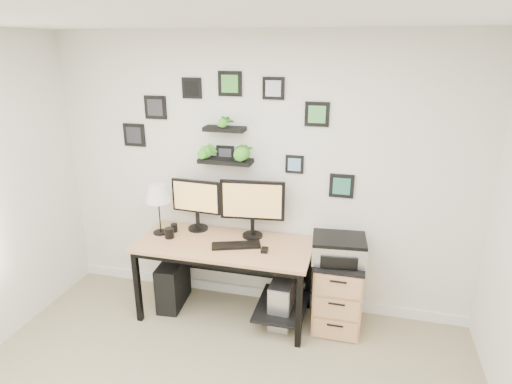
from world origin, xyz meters
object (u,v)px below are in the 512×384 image
(monitor_right, at_px, (252,204))
(pc_tower_black, at_px, (173,283))
(printer, at_px, (339,249))
(table_lamp, at_px, (158,195))
(mug, at_px, (169,233))
(monitor_left, at_px, (196,201))
(pc_tower_grey, at_px, (283,300))
(file_cabinet, at_px, (338,293))
(desk, at_px, (229,254))

(monitor_right, xyz_separation_m, pc_tower_black, (-0.77, -0.17, -0.85))
(pc_tower_black, height_order, printer, printer)
(table_lamp, bearing_deg, mug, -31.79)
(monitor_left, distance_m, monitor_right, 0.56)
(monitor_left, distance_m, table_lamp, 0.37)
(pc_tower_black, xyz_separation_m, pc_tower_grey, (1.11, -0.00, -0.01))
(monitor_left, relative_size, pc_tower_black, 1.09)
(file_cabinet, relative_size, printer, 1.37)
(monitor_left, distance_m, file_cabinet, 1.57)
(table_lamp, relative_size, pc_tower_black, 1.05)
(monitor_right, distance_m, mug, 0.83)
(monitor_left, height_order, table_lamp, monitor_left)
(desk, height_order, monitor_left, monitor_left)
(table_lamp, xyz_separation_m, mug, (0.13, -0.08, -0.34))
(monitor_right, bearing_deg, mug, -164.01)
(desk, distance_m, monitor_left, 0.60)
(pc_tower_black, relative_size, file_cabinet, 0.69)
(file_cabinet, bearing_deg, monitor_left, 174.59)
(mug, bearing_deg, table_lamp, 148.21)
(mug, bearing_deg, file_cabinet, 4.01)
(desk, xyz_separation_m, monitor_right, (0.18, 0.16, 0.45))
(desk, height_order, mug, mug)
(monitor_left, relative_size, monitor_right, 0.85)
(file_cabinet, bearing_deg, pc_tower_black, -177.79)
(pc_tower_grey, bearing_deg, monitor_right, 153.59)
(mug, xyz_separation_m, pc_tower_black, (-0.02, 0.05, -0.57))
(desk, distance_m, pc_tower_grey, 0.66)
(mug, xyz_separation_m, file_cabinet, (1.58, 0.11, -0.46))
(monitor_right, xyz_separation_m, mug, (-0.75, -0.21, -0.28))
(monitor_right, xyz_separation_m, printer, (0.81, -0.10, -0.30))
(pc_tower_black, relative_size, pc_tower_grey, 1.02)
(monitor_right, xyz_separation_m, pc_tower_grey, (0.34, -0.17, -0.86))
(pc_tower_grey, xyz_separation_m, printer, (0.47, 0.07, 0.55))
(monitor_left, distance_m, pc_tower_black, 0.86)
(monitor_right, relative_size, file_cabinet, 0.89)
(desk, xyz_separation_m, mug, (-0.57, -0.05, 0.17))
(file_cabinet, bearing_deg, monitor_right, 172.94)
(table_lamp, bearing_deg, desk, -2.23)
(file_cabinet, xyz_separation_m, printer, (-0.03, 0.00, 0.44))
(monitor_right, relative_size, pc_tower_grey, 1.31)
(monitor_right, bearing_deg, pc_tower_black, -167.91)
(table_lamp, height_order, printer, table_lamp)
(desk, height_order, printer, printer)
(desk, bearing_deg, printer, 3.45)
(pc_tower_black, height_order, pc_tower_grey, pc_tower_black)
(desk, relative_size, printer, 3.28)
(monitor_left, height_order, monitor_right, monitor_right)
(monitor_left, height_order, file_cabinet, monitor_left)
(desk, xyz_separation_m, printer, (0.99, 0.06, 0.15))
(mug, xyz_separation_m, pc_tower_grey, (1.09, 0.05, -0.58))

